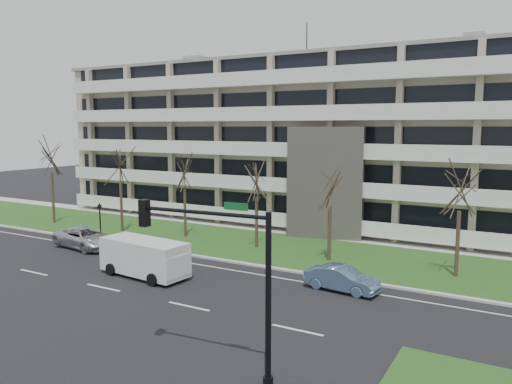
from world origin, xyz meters
The scene contains 17 objects.
ground centered at (0.00, 0.00, 0.00)m, with size 160.00×160.00×0.00m, color black.
grass_verge centered at (0.00, 13.00, 0.03)m, with size 90.00×10.00×0.06m, color #264818.
curb centered at (0.00, 8.00, 0.06)m, with size 90.00×0.35×0.12m, color #B2B2AD.
sidewalk centered at (0.00, 18.50, 0.04)m, with size 90.00×2.00×0.08m, color #B2B2AD.
lane_edge_line centered at (0.00, 6.50, 0.01)m, with size 90.00×0.12×0.01m, color white.
apartment_building centered at (-0.01, 25.32, 7.61)m, with size 60.50×15.10×18.75m.
silver_pickup centered at (-14.17, 6.08, 0.77)m, with size 2.55×5.53×1.54m, color silver.
blue_sedan centered at (5.85, 6.13, 0.68)m, with size 1.44×4.12×1.36m, color #698CB7.
white_van centered at (-5.39, 2.82, 1.33)m, with size 5.92×2.79×2.23m.
traffic_signal centered at (5.31, -4.98, 4.13)m, with size 5.51×0.76×6.38m.
pedestrian_signal centered at (-15.64, 8.91, 1.84)m, with size 0.33×0.30×2.89m.
tree_0 centered at (-24.47, 11.48, 6.63)m, with size 4.26×4.26×8.52m.
tree_1 centered at (-16.04, 11.73, 6.10)m, with size 3.92×3.92×7.84m.
tree_2 centered at (-10.00, 12.75, 5.68)m, with size 3.65×3.65×7.31m.
tree_3 centered at (-3.09, 12.41, 5.32)m, with size 3.42×3.42×6.84m.
tree_4 centered at (2.96, 11.64, 5.13)m, with size 3.30×3.30×6.60m.
tree_5 centered at (10.98, 11.95, 5.58)m, with size 3.59×3.59×7.18m.
Camera 1 is at (14.83, -19.35, 8.99)m, focal length 35.00 mm.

